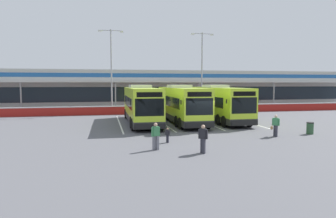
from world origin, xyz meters
TOP-DOWN VIEW (x-y plane):
  - ground_plane at (0.00, 0.00)m, footprint 200.00×200.00m
  - terminal_building at (-0.00, 26.91)m, footprint 70.00×13.00m
  - red_barrier_wall at (0.00, 14.50)m, footprint 60.00×0.40m
  - coach_bus_leftmost at (-4.20, 5.67)m, footprint 2.99×12.17m
  - coach_bus_left_centre at (-0.14, 5.52)m, footprint 2.99×12.17m
  - coach_bus_centre at (4.01, 5.97)m, footprint 2.99×12.17m
  - bay_stripe_far_west at (-6.30, 6.00)m, footprint 0.14×13.00m
  - bay_stripe_west at (-2.10, 6.00)m, footprint 0.14×13.00m
  - bay_stripe_mid_west at (2.10, 6.00)m, footprint 0.14×13.00m
  - bay_stripe_centre at (6.30, 6.00)m, footprint 0.14×13.00m
  - pedestrian_with_handbag at (4.64, -3.79)m, footprint 0.57×0.57m
  - pedestrian_in_dark_coat at (-2.31, -7.73)m, footprint 0.48×0.42m
  - pedestrian_child at (-3.65, -4.37)m, footprint 0.29×0.26m
  - pedestrian_near_bin at (-4.78, -6.35)m, footprint 0.53×0.32m
  - lamp_post_west at (-6.76, 16.93)m, footprint 3.24×0.28m
  - lamp_post_centre at (5.76, 16.83)m, footprint 3.24×0.28m
  - litter_bin at (7.89, -3.36)m, footprint 0.54×0.54m

SIDE VIEW (x-z plane):
  - ground_plane at x=0.00m, z-range 0.00..0.00m
  - bay_stripe_far_west at x=-6.30m, z-range 0.00..0.01m
  - bay_stripe_west at x=-2.10m, z-range 0.00..0.01m
  - bay_stripe_mid_west at x=2.10m, z-range 0.00..0.01m
  - bay_stripe_centre at x=6.30m, z-range 0.00..0.01m
  - litter_bin at x=7.89m, z-range 0.00..0.93m
  - pedestrian_child at x=-3.65m, z-range 0.04..1.04m
  - red_barrier_wall at x=0.00m, z-range 0.01..1.10m
  - pedestrian_with_handbag at x=4.64m, z-range 0.05..1.67m
  - pedestrian_in_dark_coat at x=-2.31m, z-range 0.06..1.68m
  - pedestrian_near_bin at x=-4.78m, z-range 0.06..1.68m
  - coach_bus_leftmost at x=-4.20m, z-range -0.10..3.68m
  - coach_bus_left_centre at x=-0.14m, z-range -0.10..3.68m
  - coach_bus_centre at x=4.01m, z-range -0.10..3.68m
  - terminal_building at x=0.00m, z-range 0.01..6.01m
  - lamp_post_west at x=-6.76m, z-range 0.79..11.79m
  - lamp_post_centre at x=5.76m, z-range 0.79..11.79m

